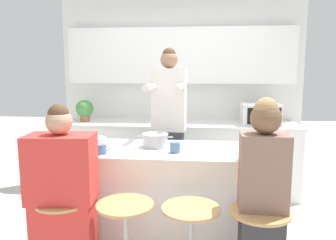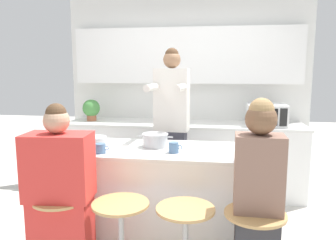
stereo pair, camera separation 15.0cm
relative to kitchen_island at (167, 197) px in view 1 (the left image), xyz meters
The scene contains 15 objects.
wall_back 2.06m from the kitchen_island, 90.00° to the left, with size 3.35×0.22×2.70m.
back_counter 1.43m from the kitchen_island, 90.00° to the left, with size 3.12×0.68×0.94m.
kitchen_island is the anchor object (origin of this frame).
bar_stool_leftmost 0.96m from the kitchen_island, 138.50° to the right, with size 0.42×0.42×0.68m.
bar_stool_center_left 0.70m from the kitchen_island, 110.00° to the right, with size 0.42×0.42×0.68m.
person_cooking 0.80m from the kitchen_island, 94.23° to the left, with size 0.40×0.61×1.87m.
person_wrapped_blanket 0.97m from the kitchen_island, 137.85° to the right, with size 0.50×0.33×1.40m.
person_seated_near 1.00m from the kitchen_island, 41.35° to the right, with size 0.33×0.27×1.45m.
cooking_pot 0.54m from the kitchen_island, 152.69° to the left, with size 0.33×0.24×0.12m.
fruit_bowl 0.85m from the kitchen_island, behind, with size 0.24×0.24×0.08m.
coffee_cup_near 0.77m from the kitchen_island, 155.44° to the right, with size 0.12×0.09×0.08m.
coffee_cup_far 0.53m from the kitchen_island, 58.96° to the right, with size 0.12×0.09×0.09m.
juice_carton 0.93m from the kitchen_island, 22.71° to the right, with size 0.08×0.08×0.22m.
microwave 1.85m from the kitchen_island, 52.81° to the left, with size 0.47×0.40×0.27m.
potted_plant 2.02m from the kitchen_island, 131.81° to the left, with size 0.24×0.24×0.29m.
Camera 1 is at (0.30, -2.86, 1.63)m, focal length 35.00 mm.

